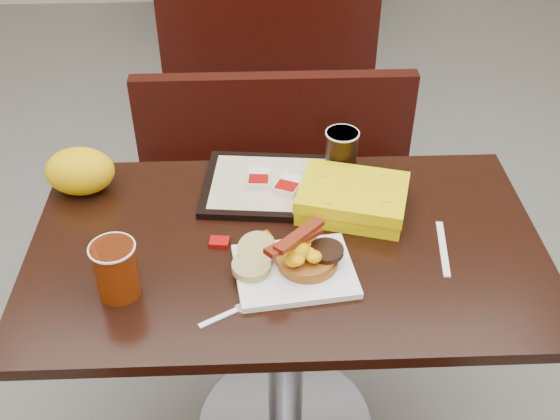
{
  "coord_description": "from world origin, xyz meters",
  "views": [
    {
      "loc": [
        -0.06,
        -1.16,
        1.77
      ],
      "look_at": [
        -0.01,
        0.03,
        0.82
      ],
      "focal_mm": 42.48,
      "sensor_mm": 36.0,
      "label": 1
    }
  ],
  "objects_px": {
    "coffee_cup_far": "(341,151)",
    "hashbrown_sleeve_left": "(259,179)",
    "hashbrown_sleeve_right": "(289,186)",
    "coffee_cup_near": "(116,270)",
    "fork": "(218,318)",
    "knife": "(443,248)",
    "pancake_stack": "(308,258)",
    "bench_near_n": "(277,195)",
    "bench_far_s": "(268,49)",
    "tray": "(280,186)",
    "clamshell": "(353,199)",
    "table_near": "(286,347)",
    "paper_bag": "(80,171)",
    "platter": "(295,271)"
  },
  "relations": [
    {
      "from": "platter",
      "to": "clamshell",
      "type": "distance_m",
      "value": 0.27
    },
    {
      "from": "tray",
      "to": "clamshell",
      "type": "bearing_deg",
      "value": -22.39
    },
    {
      "from": "coffee_cup_far",
      "to": "hashbrown_sleeve_left",
      "type": "bearing_deg",
      "value": -167.08
    },
    {
      "from": "bench_near_n",
      "to": "fork",
      "type": "height_order",
      "value": "fork"
    },
    {
      "from": "bench_far_s",
      "to": "hashbrown_sleeve_left",
      "type": "relative_size",
      "value": 13.2
    },
    {
      "from": "bench_far_s",
      "to": "clamshell",
      "type": "relative_size",
      "value": 3.88
    },
    {
      "from": "tray",
      "to": "hashbrown_sleeve_left",
      "type": "distance_m",
      "value": 0.06
    },
    {
      "from": "pancake_stack",
      "to": "fork",
      "type": "height_order",
      "value": "pancake_stack"
    },
    {
      "from": "hashbrown_sleeve_left",
      "to": "hashbrown_sleeve_right",
      "type": "bearing_deg",
      "value": -19.68
    },
    {
      "from": "hashbrown_sleeve_right",
      "to": "coffee_cup_far",
      "type": "bearing_deg",
      "value": 54.72
    },
    {
      "from": "bench_near_n",
      "to": "clamshell",
      "type": "bearing_deg",
      "value": -73.99
    },
    {
      "from": "coffee_cup_near",
      "to": "paper_bag",
      "type": "height_order",
      "value": "coffee_cup_near"
    },
    {
      "from": "fork",
      "to": "knife",
      "type": "height_order",
      "value": "same"
    },
    {
      "from": "fork",
      "to": "tray",
      "type": "height_order",
      "value": "tray"
    },
    {
      "from": "bench_near_n",
      "to": "platter",
      "type": "bearing_deg",
      "value": -89.12
    },
    {
      "from": "bench_far_s",
      "to": "paper_bag",
      "type": "xyz_separation_m",
      "value": [
        -0.51,
        -1.68,
        0.45
      ]
    },
    {
      "from": "paper_bag",
      "to": "knife",
      "type": "bearing_deg",
      "value": -16.73
    },
    {
      "from": "table_near",
      "to": "knife",
      "type": "relative_size",
      "value": 6.35
    },
    {
      "from": "bench_near_n",
      "to": "pancake_stack",
      "type": "xyz_separation_m",
      "value": [
        0.04,
        -0.79,
        0.42
      ]
    },
    {
      "from": "paper_bag",
      "to": "tray",
      "type": "bearing_deg",
      "value": -1.54
    },
    {
      "from": "bench_far_s",
      "to": "knife",
      "type": "height_order",
      "value": "knife"
    },
    {
      "from": "knife",
      "to": "paper_bag",
      "type": "xyz_separation_m",
      "value": [
        -0.87,
        0.26,
        0.06
      ]
    },
    {
      "from": "hashbrown_sleeve_left",
      "to": "bench_near_n",
      "type": "bearing_deg",
      "value": 87.09
    },
    {
      "from": "fork",
      "to": "hashbrown_sleeve_left",
      "type": "height_order",
      "value": "hashbrown_sleeve_left"
    },
    {
      "from": "platter",
      "to": "knife",
      "type": "relative_size",
      "value": 1.37
    },
    {
      "from": "bench_near_n",
      "to": "hashbrown_sleeve_right",
      "type": "xyz_separation_m",
      "value": [
        0.01,
        -0.51,
        0.42
      ]
    },
    {
      "from": "hashbrown_sleeve_left",
      "to": "hashbrown_sleeve_right",
      "type": "height_order",
      "value": "same"
    },
    {
      "from": "pancake_stack",
      "to": "table_near",
      "type": "bearing_deg",
      "value": 115.23
    },
    {
      "from": "platter",
      "to": "bench_far_s",
      "type": "bearing_deg",
      "value": 83.13
    },
    {
      "from": "fork",
      "to": "table_near",
      "type": "bearing_deg",
      "value": 27.28
    },
    {
      "from": "hashbrown_sleeve_right",
      "to": "paper_bag",
      "type": "height_order",
      "value": "paper_bag"
    },
    {
      "from": "bench_far_s",
      "to": "coffee_cup_near",
      "type": "relative_size",
      "value": 7.84
    },
    {
      "from": "bench_far_s",
      "to": "tray",
      "type": "height_order",
      "value": "tray"
    },
    {
      "from": "pancake_stack",
      "to": "coffee_cup_far",
      "type": "distance_m",
      "value": 0.38
    },
    {
      "from": "bench_far_s",
      "to": "pancake_stack",
      "type": "bearing_deg",
      "value": -88.8
    },
    {
      "from": "bench_far_s",
      "to": "paper_bag",
      "type": "bearing_deg",
      "value": -107.02
    },
    {
      "from": "fork",
      "to": "tray",
      "type": "xyz_separation_m",
      "value": [
        0.14,
        0.44,
        0.01
      ]
    },
    {
      "from": "hashbrown_sleeve_left",
      "to": "clamshell",
      "type": "height_order",
      "value": "clamshell"
    },
    {
      "from": "coffee_cup_far",
      "to": "clamshell",
      "type": "height_order",
      "value": "coffee_cup_far"
    },
    {
      "from": "knife",
      "to": "hashbrown_sleeve_left",
      "type": "bearing_deg",
      "value": -113.59
    },
    {
      "from": "hashbrown_sleeve_right",
      "to": "clamshell",
      "type": "xyz_separation_m",
      "value": [
        0.15,
        -0.07,
        0.01
      ]
    },
    {
      "from": "coffee_cup_near",
      "to": "tray",
      "type": "distance_m",
      "value": 0.51
    },
    {
      "from": "bench_near_n",
      "to": "coffee_cup_far",
      "type": "distance_m",
      "value": 0.65
    },
    {
      "from": "hashbrown_sleeve_right",
      "to": "coffee_cup_far",
      "type": "height_order",
      "value": "coffee_cup_far"
    },
    {
      "from": "coffee_cup_near",
      "to": "fork",
      "type": "height_order",
      "value": "coffee_cup_near"
    },
    {
      "from": "knife",
      "to": "tray",
      "type": "xyz_separation_m",
      "value": [
        -0.37,
        0.25,
        0.01
      ]
    },
    {
      "from": "knife",
      "to": "coffee_cup_near",
      "type": "bearing_deg",
      "value": -73.78
    },
    {
      "from": "table_near",
      "to": "coffee_cup_far",
      "type": "relative_size",
      "value": 10.64
    },
    {
      "from": "table_near",
      "to": "bench_near_n",
      "type": "xyz_separation_m",
      "value": [
        0.0,
        0.7,
        -0.02
      ]
    },
    {
      "from": "table_near",
      "to": "bench_far_s",
      "type": "bearing_deg",
      "value": 90.0
    }
  ]
}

